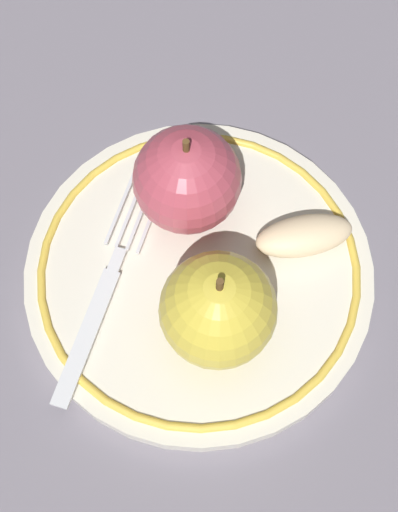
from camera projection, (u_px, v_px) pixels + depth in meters
ground_plane at (179, 261)px, 0.52m from camera, size 2.00×2.00×0.00m
plate at (199, 273)px, 0.51m from camera, size 0.25×0.25×0.02m
apple_red_whole at (218, 310)px, 0.45m from camera, size 0.08×0.08×0.08m
apple_second_whole at (187, 180)px, 0.49m from camera, size 0.08×0.08×0.08m
apple_slice_front at (304, 236)px, 0.50m from camera, size 0.04×0.07×0.02m
fork at (105, 289)px, 0.49m from camera, size 0.18×0.08×0.00m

